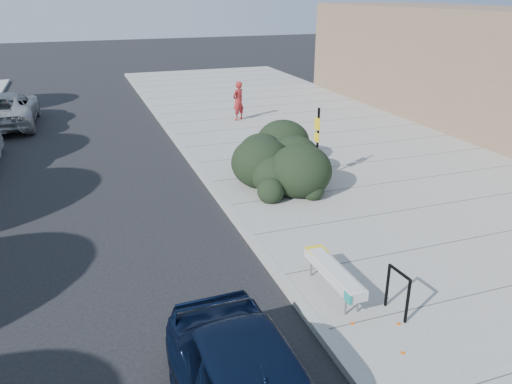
{
  "coord_description": "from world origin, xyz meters",
  "views": [
    {
      "loc": [
        -3.64,
        -8.55,
        5.84
      ],
      "look_at": [
        0.41,
        2.71,
        1.0
      ],
      "focal_mm": 35.0,
      "sensor_mm": 36.0,
      "label": 1
    }
  ],
  "objects_px": {
    "bike_rack": "(398,288)",
    "pedestrian": "(238,101)",
    "suv_silver": "(6,109)",
    "sign_post": "(317,140)",
    "bench": "(334,273)"
  },
  "relations": [
    {
      "from": "bench",
      "to": "suv_silver",
      "type": "distance_m",
      "value": 19.19
    },
    {
      "from": "bench",
      "to": "bike_rack",
      "type": "height_order",
      "value": "bike_rack"
    },
    {
      "from": "bench",
      "to": "sign_post",
      "type": "relative_size",
      "value": 0.83
    },
    {
      "from": "sign_post",
      "to": "bench",
      "type": "bearing_deg",
      "value": -123.02
    },
    {
      "from": "bike_rack",
      "to": "suv_silver",
      "type": "distance_m",
      "value": 20.45
    },
    {
      "from": "sign_post",
      "to": "suv_silver",
      "type": "height_order",
      "value": "sign_post"
    },
    {
      "from": "bike_rack",
      "to": "sign_post",
      "type": "relative_size",
      "value": 0.39
    },
    {
      "from": "bike_rack",
      "to": "pedestrian",
      "type": "distance_m",
      "value": 15.71
    },
    {
      "from": "suv_silver",
      "to": "bench",
      "type": "bearing_deg",
      "value": 114.14
    },
    {
      "from": "bike_rack",
      "to": "pedestrian",
      "type": "xyz_separation_m",
      "value": [
        1.93,
        15.59,
        0.34
      ]
    },
    {
      "from": "suv_silver",
      "to": "sign_post",
      "type": "bearing_deg",
      "value": 131.78
    },
    {
      "from": "suv_silver",
      "to": "pedestrian",
      "type": "xyz_separation_m",
      "value": [
        10.25,
        -3.09,
        0.27
      ]
    },
    {
      "from": "bike_rack",
      "to": "pedestrian",
      "type": "bearing_deg",
      "value": 78.83
    },
    {
      "from": "bike_rack",
      "to": "sign_post",
      "type": "height_order",
      "value": "sign_post"
    },
    {
      "from": "bench",
      "to": "pedestrian",
      "type": "distance_m",
      "value": 14.8
    }
  ]
}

